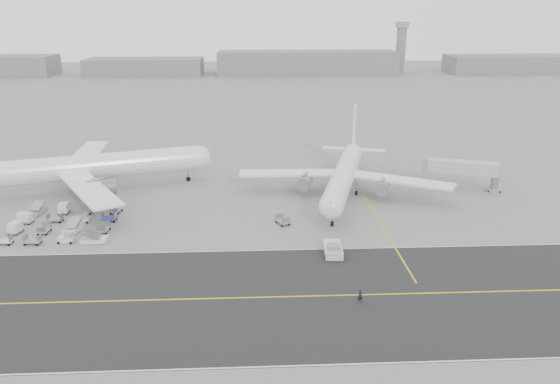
{
  "coord_description": "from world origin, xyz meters",
  "views": [
    {
      "loc": [
        6.2,
        -86.2,
        38.58
      ],
      "look_at": [
        11.03,
        12.0,
        5.57
      ],
      "focal_mm": 35.0,
      "sensor_mm": 36.0,
      "label": 1
    }
  ],
  "objects_px": {
    "airliner_b": "(344,174)",
    "ground_crew_a": "(360,296)",
    "jet_bridge": "(461,169)",
    "airliner_a": "(86,167)",
    "pushback_tug": "(333,249)",
    "control_tower": "(401,46)"
  },
  "relations": [
    {
      "from": "control_tower",
      "to": "pushback_tug",
      "type": "relative_size",
      "value": 3.99
    },
    {
      "from": "control_tower",
      "to": "pushback_tug",
      "type": "xyz_separation_m",
      "value": [
        -80.98,
        -269.38,
        -15.34
      ]
    },
    {
      "from": "airliner_b",
      "to": "ground_crew_a",
      "type": "height_order",
      "value": "airliner_b"
    },
    {
      "from": "control_tower",
      "to": "jet_bridge",
      "type": "xyz_separation_m",
      "value": [
        -47.37,
        -235.72,
        -11.67
      ]
    },
    {
      "from": "pushback_tug",
      "to": "jet_bridge",
      "type": "distance_m",
      "value": 47.71
    },
    {
      "from": "airliner_a",
      "to": "jet_bridge",
      "type": "xyz_separation_m",
      "value": [
        83.46,
        -2.1,
        -1.0
      ]
    },
    {
      "from": "airliner_b",
      "to": "pushback_tug",
      "type": "distance_m",
      "value": 31.68
    },
    {
      "from": "ground_crew_a",
      "to": "airliner_b",
      "type": "bearing_deg",
      "value": 72.31
    },
    {
      "from": "airliner_b",
      "to": "airliner_a",
      "type": "bearing_deg",
      "value": -169.39
    },
    {
      "from": "airliner_a",
      "to": "ground_crew_a",
      "type": "bearing_deg",
      "value": -151.8
    },
    {
      "from": "airliner_a",
      "to": "jet_bridge",
      "type": "relative_size",
      "value": 3.13
    },
    {
      "from": "control_tower",
      "to": "jet_bridge",
      "type": "distance_m",
      "value": 240.71
    },
    {
      "from": "airliner_a",
      "to": "pushback_tug",
      "type": "relative_size",
      "value": 6.96
    },
    {
      "from": "jet_bridge",
      "to": "ground_crew_a",
      "type": "height_order",
      "value": "jet_bridge"
    },
    {
      "from": "airliner_a",
      "to": "airliner_b",
      "type": "height_order",
      "value": "airliner_a"
    },
    {
      "from": "airliner_b",
      "to": "jet_bridge",
      "type": "xyz_separation_m",
      "value": [
        26.89,
        2.94,
        -0.13
      ]
    },
    {
      "from": "airliner_b",
      "to": "ground_crew_a",
      "type": "xyz_separation_m",
      "value": [
        -5.17,
        -46.38,
        -3.74
      ]
    },
    {
      "from": "airliner_a",
      "to": "ground_crew_a",
      "type": "height_order",
      "value": "airliner_a"
    },
    {
      "from": "control_tower",
      "to": "ground_crew_a",
      "type": "height_order",
      "value": "control_tower"
    },
    {
      "from": "pushback_tug",
      "to": "ground_crew_a",
      "type": "relative_size",
      "value": 4.01
    },
    {
      "from": "jet_bridge",
      "to": "airliner_a",
      "type": "bearing_deg",
      "value": -162.05
    },
    {
      "from": "airliner_a",
      "to": "airliner_b",
      "type": "bearing_deg",
      "value": -111.88
    }
  ]
}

